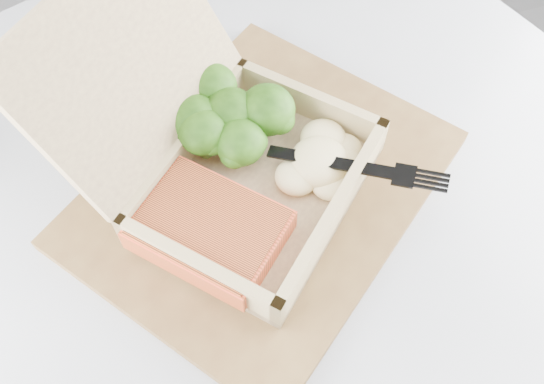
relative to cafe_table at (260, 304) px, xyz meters
name	(u,v)px	position (x,y,z in m)	size (l,w,h in m)	color
cafe_table	(260,304)	(0.00, 0.00, 0.00)	(1.05, 1.05, 0.74)	black
serving_tray	(262,188)	(0.02, 0.04, 0.20)	(0.34, 0.27, 0.01)	brown
takeout_container	(217,148)	(-0.02, 0.06, 0.25)	(0.32, 0.33, 0.18)	tan
salmon_fillet	(210,230)	(-0.04, 0.00, 0.23)	(0.09, 0.12, 0.03)	#FF5831
broccoli_pile	(231,119)	(0.01, 0.10, 0.24)	(0.12, 0.12, 0.04)	#3C7C1B
mashed_potatoes	(319,161)	(0.07, 0.03, 0.23)	(0.09, 0.08, 0.03)	beige
plastic_fork	(307,156)	(0.06, 0.03, 0.24)	(0.15, 0.11, 0.02)	black
receipt	(154,77)	(-0.05, 0.22, 0.19)	(0.07, 0.13, 0.00)	silver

